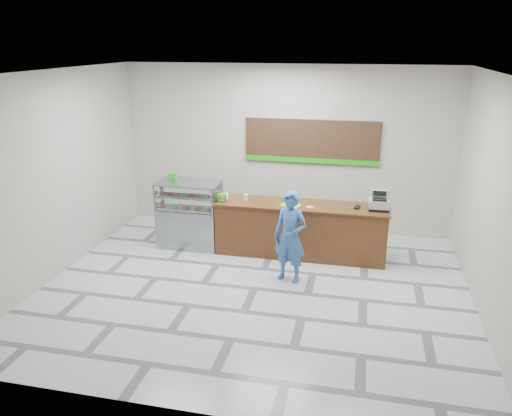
% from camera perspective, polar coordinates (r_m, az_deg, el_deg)
% --- Properties ---
extents(floor, '(7.00, 7.00, 0.00)m').
position_cam_1_polar(floor, '(8.46, -0.16, -9.20)').
color(floor, '#BBBBBF').
rests_on(floor, ground).
extents(back_wall, '(7.00, 0.00, 7.00)m').
position_cam_1_polar(back_wall, '(10.65, 3.40, 6.72)').
color(back_wall, '#B3AEA4').
rests_on(back_wall, floor).
extents(ceiling, '(7.00, 7.00, 0.00)m').
position_cam_1_polar(ceiling, '(7.49, -0.19, 15.20)').
color(ceiling, silver).
rests_on(ceiling, back_wall).
extents(sales_counter, '(3.26, 0.76, 1.03)m').
position_cam_1_polar(sales_counter, '(9.55, 5.11, -2.49)').
color(sales_counter, brown).
rests_on(sales_counter, floor).
extents(display_case, '(1.22, 0.72, 1.33)m').
position_cam_1_polar(display_case, '(9.99, -7.58, -0.62)').
color(display_case, gray).
rests_on(display_case, floor).
extents(menu_board, '(2.80, 0.06, 0.90)m').
position_cam_1_polar(menu_board, '(10.50, 6.37, 7.48)').
color(menu_board, black).
rests_on(menu_board, back_wall).
extents(cash_register, '(0.37, 0.39, 0.34)m').
position_cam_1_polar(cash_register, '(9.29, 13.88, 0.61)').
color(cash_register, black).
rests_on(cash_register, sales_counter).
extents(card_terminal, '(0.12, 0.18, 0.04)m').
position_cam_1_polar(card_terminal, '(9.29, 11.49, 0.08)').
color(card_terminal, black).
rests_on(card_terminal, sales_counter).
extents(serving_tray, '(0.42, 0.35, 0.02)m').
position_cam_1_polar(serving_tray, '(9.27, 4.01, 0.31)').
color(serving_tray, '#75D017').
rests_on(serving_tray, sales_counter).
extents(napkin_box, '(0.16, 0.16, 0.11)m').
position_cam_1_polar(napkin_box, '(9.64, -3.67, 1.32)').
color(napkin_box, white).
rests_on(napkin_box, sales_counter).
extents(straw_cup, '(0.08, 0.08, 0.12)m').
position_cam_1_polar(straw_cup, '(9.55, -1.17, 1.23)').
color(straw_cup, silver).
rests_on(straw_cup, sales_counter).
extents(promo_box, '(0.18, 0.14, 0.15)m').
position_cam_1_polar(promo_box, '(9.51, -3.90, 1.20)').
color(promo_box, '#17A811').
rests_on(promo_box, sales_counter).
extents(donut_decal, '(0.15, 0.15, 0.00)m').
position_cam_1_polar(donut_decal, '(9.23, 6.18, 0.12)').
color(donut_decal, '#E96885').
rests_on(donut_decal, sales_counter).
extents(green_cup_left, '(0.08, 0.08, 0.12)m').
position_cam_1_polar(green_cup_left, '(10.01, -9.72, 3.59)').
color(green_cup_left, '#17A811').
rests_on(green_cup_left, display_case).
extents(green_cup_right, '(0.08, 0.08, 0.13)m').
position_cam_1_polar(green_cup_right, '(9.98, -9.21, 3.58)').
color(green_cup_right, '#17A811').
rests_on(green_cup_right, display_case).
extents(customer, '(0.67, 0.53, 1.60)m').
position_cam_1_polar(customer, '(8.45, 3.94, -3.29)').
color(customer, '#315FA4').
rests_on(customer, floor).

